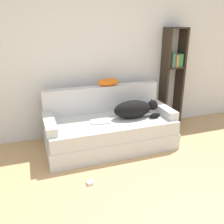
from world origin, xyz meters
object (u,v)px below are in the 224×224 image
(throw_pillow, at_px, (108,82))
(power_adapter, at_px, (90,183))
(laptop, at_px, (100,121))
(bookshelf, at_px, (173,72))
(couch, at_px, (110,133))
(dog, at_px, (135,109))

(throw_pillow, relative_size, power_adapter, 4.88)
(laptop, xyz_separation_m, bookshelf, (1.49, 0.52, 0.52))
(couch, relative_size, bookshelf, 1.11)
(dog, relative_size, laptop, 2.19)
(couch, height_order, power_adapter, couch)
(bookshelf, bearing_deg, couch, -160.55)
(laptop, bearing_deg, bookshelf, 28.09)
(bookshelf, height_order, power_adapter, bookshelf)
(dog, height_order, laptop, dog)
(couch, bearing_deg, laptop, -162.78)
(bookshelf, xyz_separation_m, power_adapter, (-1.86, -1.30, -0.96))
(throw_pillow, bearing_deg, laptop, -122.06)
(couch, bearing_deg, bookshelf, 19.45)
(couch, xyz_separation_m, dog, (0.38, -0.05, 0.37))
(bookshelf, bearing_deg, throw_pillow, -175.46)
(dog, relative_size, power_adapter, 9.95)
(throw_pillow, distance_m, power_adapter, 1.63)
(dog, bearing_deg, couch, 172.61)
(dog, bearing_deg, power_adapter, -139.63)
(couch, relative_size, power_adapter, 26.90)
(couch, distance_m, dog, 0.53)
(dog, distance_m, laptop, 0.56)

